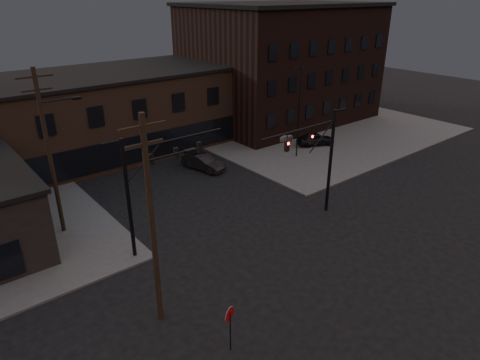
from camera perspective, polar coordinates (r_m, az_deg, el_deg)
name	(u,v)px	position (r m, az deg, el deg)	size (l,w,h in m)	color
ground	(313,268)	(27.34, 9.67, -11.43)	(140.00, 140.00, 0.00)	black
sidewalk_ne	(300,124)	(55.69, 8.04, 7.42)	(30.00, 30.00, 0.15)	#474744
building_row	(115,113)	(47.10, -16.39, 8.61)	(40.00, 12.00, 8.00)	#51392B
building_right	(281,65)	(56.91, 5.44, 15.05)	(22.00, 16.00, 14.00)	black
traffic_signal_near	(321,154)	(31.30, 10.74, 3.43)	(7.12, 0.24, 8.00)	black
traffic_signal_far	(146,181)	(26.82, -12.39, -0.07)	(7.12, 0.24, 8.00)	black
stop_sign	(230,319)	(20.68, -1.35, -18.03)	(0.72, 0.33, 2.48)	black
utility_pole_near	(153,219)	(20.52, -11.54, -5.13)	(3.70, 0.28, 11.00)	black
utility_pole_mid	(50,151)	(30.57, -24.03, 3.60)	(3.70, 0.28, 11.50)	black
lot_light_a	(299,105)	(42.65, 7.90, 9.91)	(1.50, 0.28, 9.14)	black
lot_light_b	(304,88)	(50.26, 8.52, 12.00)	(1.50, 0.28, 9.14)	black
parked_car_lot_a	(315,139)	(47.66, 10.03, 5.42)	(1.64, 4.08, 1.39)	black
parked_car_lot_b	(276,136)	(48.28, 4.87, 5.81)	(1.64, 4.04, 1.17)	#B4B4B7
car_crossing	(203,162)	(40.84, -4.93, 2.37)	(1.54, 4.43, 1.46)	black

